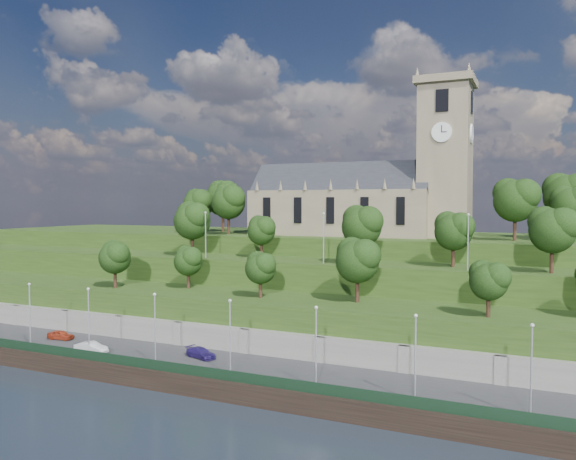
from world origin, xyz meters
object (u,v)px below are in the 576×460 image
at_px(car_left, 61,335).
at_px(car_middle, 91,348).
at_px(church, 368,193).
at_px(car_right, 201,353).

bearing_deg(car_left, car_middle, -118.95).
height_order(church, car_middle, church).
relative_size(church, car_middle, 8.81).
relative_size(car_left, car_right, 0.88).
bearing_deg(car_middle, car_left, 66.41).
height_order(car_left, car_right, car_left).
height_order(church, car_right, church).
relative_size(church, car_left, 10.29).
bearing_deg(car_middle, car_right, -75.18).
distance_m(car_left, car_right, 22.64).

